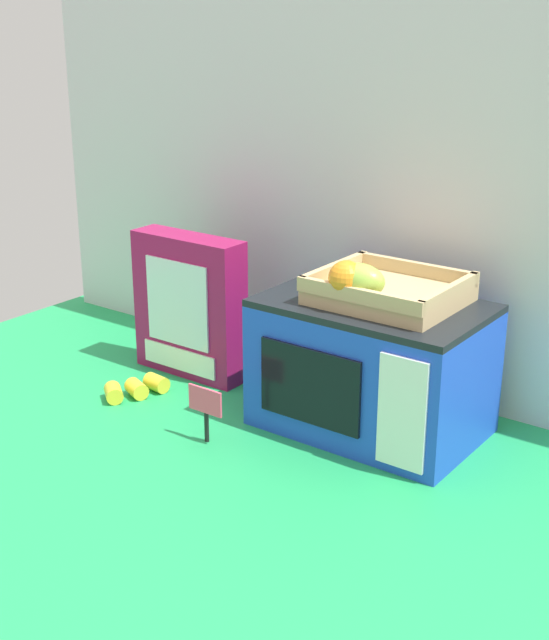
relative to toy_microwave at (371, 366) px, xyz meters
name	(u,v)px	position (x,y,z in m)	size (l,w,h in m)	color
ground_plane	(313,405)	(-0.13, 0.02, -0.12)	(1.70, 1.70, 0.00)	#219E54
display_back_panel	(369,195)	(-0.13, 0.19, 0.25)	(1.61, 0.03, 0.74)	silver
toy_microwave	(371,366)	(0.00, 0.00, 0.00)	(0.38, 0.25, 0.23)	blue
food_groups_crate	(378,289)	(0.01, -0.01, 0.14)	(0.23, 0.21, 0.08)	tan
cookie_set_box	(189,306)	(-0.42, 0.00, 0.03)	(0.24, 0.07, 0.29)	#99144C
price_sign	(205,406)	(-0.20, -0.21, -0.05)	(0.07, 0.01, 0.10)	black
loose_toy_banana	(136,388)	(-0.43, -0.15, -0.10)	(0.08, 0.13, 0.03)	yellow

